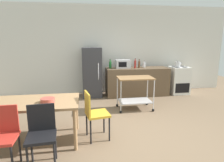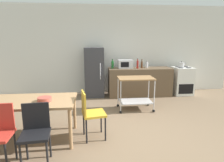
# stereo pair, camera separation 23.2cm
# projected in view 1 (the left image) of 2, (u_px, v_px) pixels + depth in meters

# --- Properties ---
(ground_plane) EXTENTS (12.00, 12.00, 0.00)m
(ground_plane) POSITION_uv_depth(u_px,v_px,m) (128.00, 134.00, 3.77)
(ground_plane) COLOR brown
(back_wall) EXTENTS (8.40, 0.12, 2.90)m
(back_wall) POSITION_uv_depth(u_px,v_px,m) (107.00, 50.00, 6.56)
(back_wall) COLOR silver
(back_wall) RESTS_ON ground_plane
(kitchen_counter) EXTENTS (2.00, 0.64, 0.90)m
(kitchen_counter) POSITION_uv_depth(u_px,v_px,m) (137.00, 82.00, 6.32)
(kitchen_counter) COLOR brown
(kitchen_counter) RESTS_ON ground_plane
(dining_table) EXTENTS (1.50, 0.90, 0.75)m
(dining_table) POSITION_uv_depth(u_px,v_px,m) (35.00, 106.00, 3.36)
(dining_table) COLOR #A37A51
(dining_table) RESTS_ON ground_plane
(chair_mustard) EXTENTS (0.47, 0.47, 0.89)m
(chair_mustard) POSITION_uv_depth(u_px,v_px,m) (94.00, 112.00, 3.49)
(chair_mustard) COLOR gold
(chair_mustard) RESTS_ON ground_plane
(chair_black) EXTENTS (0.44, 0.44, 0.89)m
(chair_black) POSITION_uv_depth(u_px,v_px,m) (42.00, 132.00, 2.74)
(chair_black) COLOR black
(chair_black) RESTS_ON ground_plane
(chair_red) EXTENTS (0.41, 0.41, 0.89)m
(chair_red) POSITION_uv_depth(u_px,v_px,m) (2.00, 134.00, 2.69)
(chair_red) COLOR #B72D23
(chair_red) RESTS_ON ground_plane
(stove_oven) EXTENTS (0.60, 0.61, 0.92)m
(stove_oven) POSITION_uv_depth(u_px,v_px,m) (178.00, 80.00, 6.55)
(stove_oven) COLOR white
(stove_oven) RESTS_ON ground_plane
(refrigerator) EXTENTS (0.60, 0.63, 1.55)m
(refrigerator) POSITION_uv_depth(u_px,v_px,m) (92.00, 72.00, 6.14)
(refrigerator) COLOR #333338
(refrigerator) RESTS_ON ground_plane
(kitchen_cart) EXTENTS (0.91, 0.57, 0.85)m
(kitchen_cart) POSITION_uv_depth(u_px,v_px,m) (135.00, 88.00, 5.01)
(kitchen_cart) COLOR olive
(kitchen_cart) RESTS_ON ground_plane
(bottle_hot_sauce) EXTENTS (0.08, 0.08, 0.29)m
(bottle_hot_sauce) POSITION_uv_depth(u_px,v_px,m) (110.00, 65.00, 6.14)
(bottle_hot_sauce) COLOR #1E6628
(bottle_hot_sauce) RESTS_ON kitchen_counter
(microwave) EXTENTS (0.46, 0.35, 0.26)m
(microwave) POSITION_uv_depth(u_px,v_px,m) (123.00, 64.00, 6.20)
(microwave) COLOR silver
(microwave) RESTS_ON kitchen_counter
(bottle_soy_sauce) EXTENTS (0.06, 0.06, 0.31)m
(bottle_soy_sauce) POSITION_uv_depth(u_px,v_px,m) (135.00, 64.00, 6.12)
(bottle_soy_sauce) COLOR maroon
(bottle_soy_sauce) RESTS_ON kitchen_counter
(bottle_sparkling_water) EXTENTS (0.06, 0.06, 0.28)m
(bottle_sparkling_water) POSITION_uv_depth(u_px,v_px,m) (139.00, 64.00, 6.24)
(bottle_sparkling_water) COLOR #4C2D19
(bottle_sparkling_water) RESTS_ON kitchen_counter
(bottle_olive_oil) EXTENTS (0.08, 0.08, 0.21)m
(bottle_olive_oil) POSITION_uv_depth(u_px,v_px,m) (144.00, 65.00, 6.33)
(bottle_olive_oil) COLOR silver
(bottle_olive_oil) RESTS_ON kitchen_counter
(fruit_bowl) EXTENTS (0.24, 0.24, 0.07)m
(fruit_bowl) POSITION_uv_depth(u_px,v_px,m) (48.00, 100.00, 3.29)
(fruit_bowl) COLOR #B24C3F
(fruit_bowl) RESTS_ON dining_table
(kettle) EXTENTS (0.24, 0.17, 0.19)m
(kettle) POSITION_uv_depth(u_px,v_px,m) (178.00, 64.00, 6.32)
(kettle) COLOR silver
(kettle) RESTS_ON stove_oven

